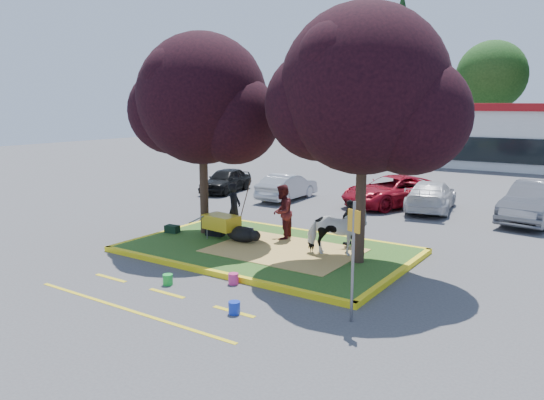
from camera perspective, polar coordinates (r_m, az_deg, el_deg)
The scene contains 32 objects.
ground at distance 16.01m, azimuth -0.53°, elevation -5.65°, with size 90.00×90.00×0.00m, color #424244.
median_island at distance 15.99m, azimuth -0.53°, elevation -5.40°, with size 8.00×5.00×0.15m, color #265219.
curb_near at distance 14.03m, azimuth -6.54°, elevation -7.75°, with size 8.30×0.16×0.15m, color yellow.
curb_far at distance 18.11m, azimuth 4.09°, elevation -3.53°, with size 8.30×0.16×0.15m, color yellow.
curb_left at distance 18.53m, azimuth -11.02°, elevation -3.38°, with size 0.16×5.30×0.15m, color yellow.
curb_right at distance 14.20m, azimuth 13.33°, elevation -7.75°, with size 0.16×5.30×0.15m, color yellow.
straw_bedding at distance 15.65m, azimuth 1.29°, elevation -5.45°, with size 4.20×3.00×0.01m, color #EBBD60.
tree_purple_left at distance 17.40m, azimuth -7.53°, elevation 10.09°, with size 5.06×4.20×6.51m.
tree_purple_right at distance 14.11m, azimuth 9.89°, elevation 10.78°, with size 5.30×4.40×6.82m.
fire_lane_stripe_a at distance 14.36m, azimuth -16.96°, elevation -8.03°, with size 1.10×0.12×0.01m, color yellow.
fire_lane_stripe_b at distance 12.94m, azimuth -11.24°, elevation -9.82°, with size 1.10×0.12×0.01m, color yellow.
fire_lane_stripe_c at distance 11.69m, azimuth -4.12°, elevation -11.89°, with size 1.10×0.12×0.01m, color yellow.
fire_lane_long at distance 12.18m, azimuth -15.30°, elevation -11.30°, with size 6.00×0.10×0.01m, color yellow.
retail_building at distance 41.29m, azimuth 24.62°, elevation 6.46°, with size 20.40×8.40×4.40m.
treeline at distance 50.97m, azimuth 26.06°, elevation 13.11°, with size 46.58×7.80×14.63m.
cow at distance 15.09m, azimuth 6.95°, elevation -3.35°, with size 0.77×1.69×1.42m, color white.
calf at distance 16.61m, azimuth -3.23°, elevation -3.68°, with size 1.12×0.63×0.48m, color black.
handler at distance 17.61m, azimuth -4.08°, elevation -0.91°, with size 0.61×0.40×1.66m, color black.
visitor_a at distance 16.80m, azimuth 1.10°, elevation -1.30°, with size 0.85×0.66×1.75m, color #451316.
visitor_b at distance 16.27m, azimuth 8.42°, elevation -2.42°, with size 0.82×0.34×1.40m, color black.
wheelbarrow at distance 16.92m, azimuth -5.41°, elevation -2.44°, with size 2.05×0.82×0.77m.
gear_bag_dark at distance 17.45m, azimuth -6.13°, elevation -3.34°, with size 0.59×0.32×0.30m, color black.
gear_bag_green at distance 18.07m, azimuth -10.69°, elevation -3.08°, with size 0.46×0.29×0.25m, color black.
sign_post at distance 10.79m, azimuth 8.72°, elevation -5.16°, with size 0.33×0.17×2.52m.
bucket_green at distance 13.47m, azimuth -11.14°, elevation -8.40°, with size 0.25×0.25×0.27m, color green.
bucket_pink at distance 13.31m, azimuth -4.17°, elevation -8.44°, with size 0.26×0.26×0.27m, color #D93079.
bucket_blue at distance 11.54m, azimuth -4.07°, elevation -11.48°, with size 0.25×0.25×0.27m, color #1735BF.
car_black at distance 26.70m, azimuth -5.00°, elevation 2.14°, with size 1.43×3.54×1.21m, color black.
car_silver at distance 24.55m, azimuth 1.64°, elevation 1.43°, with size 1.27×3.64×1.20m, color #A2A5A9.
car_red at distance 23.55m, azimuth 12.85°, elevation 0.94°, with size 2.19×4.75×1.32m, color maroon.
car_white at distance 23.05m, azimuth 16.73°, elevation 0.46°, with size 1.74×4.28×1.24m, color silver.
car_grey at distance 22.17m, azimuth 26.51°, elevation -0.23°, with size 1.61×4.60×1.52m, color #5C5E64.
Camera 1 is at (8.69, -12.70, 4.44)m, focal length 35.00 mm.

